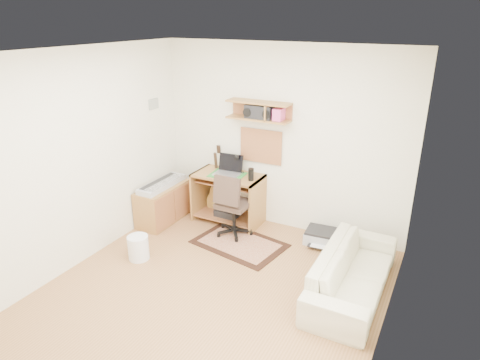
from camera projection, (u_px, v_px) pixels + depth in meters
The scene contains 22 objects.
floor at pixel (208, 297), 4.70m from camera, with size 3.60×4.00×0.01m, color #A67445.
ceiling at pixel (200, 53), 3.75m from camera, with size 3.60×4.00×0.01m, color white.
back_wall at pixel (281, 140), 5.88m from camera, with size 3.60×0.01×2.60m, color white.
left_wall at pixel (75, 161), 5.01m from camera, with size 0.01×4.00×2.60m, color white.
right_wall at pixel (393, 228), 3.45m from camera, with size 0.01×4.00×2.60m, color white.
wall_shelf at pixel (258, 111), 5.76m from camera, with size 0.90×0.25×0.26m, color #A7743B.
cork_board at pixel (261, 146), 6.04m from camera, with size 0.64×0.03×0.49m, color tan.
wall_photo at pixel (154, 104), 6.08m from camera, with size 0.02×0.20×0.15m, color #4C8CBF.
desk at pixel (228, 198), 6.29m from camera, with size 1.00×0.55×0.75m, color #A7743B, non-canonical shape.
laptop at pixel (227, 166), 6.08m from camera, with size 0.37×0.37×0.28m, color silver, non-canonical shape.
speaker at pixel (251, 174), 5.91m from camera, with size 0.08×0.08×0.18m, color black.
desk_lamp at pixel (241, 164), 6.15m from camera, with size 0.09×0.09×0.28m, color black, non-canonical shape.
pencil_cup at pixel (250, 173), 6.09m from camera, with size 0.06×0.06×0.09m, color #3664A4.
boombox at pixel (259, 112), 5.75m from camera, with size 0.38×0.17×0.20m, color black.
rug at pixel (239, 243), 5.78m from camera, with size 1.18×0.79×0.02m, color tan.
task_chair at pixel (234, 204), 5.87m from camera, with size 0.48×0.48×0.94m, color #382A21, non-canonical shape.
cabinet at pixel (163, 203), 6.35m from camera, with size 0.40×0.90×0.55m, color #A7743B.
music_keyboard at pixel (162, 184), 6.24m from camera, with size 0.27×0.85×0.07m, color #B2B5BA.
guitar at pixel (215, 181), 6.47m from camera, with size 0.29×0.18×1.10m, color #B58237, non-canonical shape.
waste_basket at pixel (138, 248), 5.38m from camera, with size 0.26×0.26×0.32m, color white.
printer at pixel (323, 237), 5.79m from camera, with size 0.46×0.36×0.17m, color #A5A8AA.
sofa at pixel (354, 266), 4.66m from camera, with size 1.74×0.51×0.68m, color beige.
Camera 1 is at (2.13, -3.29, 2.93)m, focal length 31.72 mm.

